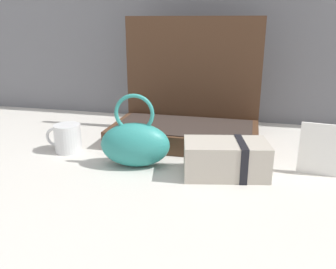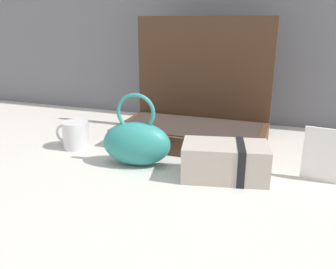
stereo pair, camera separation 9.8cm
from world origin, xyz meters
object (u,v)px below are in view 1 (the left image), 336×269
(teal_pouch_handbag, at_px, (135,143))
(cream_toiletry_bag, at_px, (227,159))
(open_suitcase, at_px, (187,112))
(coffee_mug, at_px, (67,138))
(info_card_left, at_px, (320,150))

(teal_pouch_handbag, bearing_deg, cream_toiletry_bag, -0.61)
(open_suitcase, relative_size, coffee_mug, 4.10)
(cream_toiletry_bag, distance_m, coffee_mug, 0.52)
(cream_toiletry_bag, distance_m, info_card_left, 0.26)
(teal_pouch_handbag, height_order, coffee_mug, teal_pouch_handbag)
(coffee_mug, xyz_separation_m, info_card_left, (0.77, -0.00, 0.03))
(teal_pouch_handbag, xyz_separation_m, info_card_left, (0.51, 0.06, 0.00))
(cream_toiletry_bag, bearing_deg, open_suitcase, 119.88)
(teal_pouch_handbag, relative_size, info_card_left, 1.47)
(info_card_left, bearing_deg, cream_toiletry_bag, -157.95)
(info_card_left, bearing_deg, teal_pouch_handbag, -165.59)
(teal_pouch_handbag, distance_m, cream_toiletry_bag, 0.27)
(open_suitcase, xyz_separation_m, coffee_mug, (-0.35, -0.22, -0.05))
(cream_toiletry_bag, bearing_deg, info_card_left, 14.37)
(cream_toiletry_bag, xyz_separation_m, coffee_mug, (-0.52, 0.07, -0.00))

